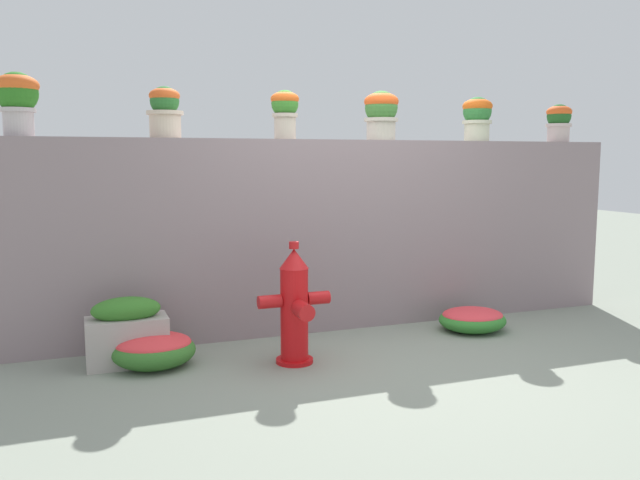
# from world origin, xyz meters

# --- Properties ---
(ground_plane) EXTENTS (24.00, 24.00, 0.00)m
(ground_plane) POSITION_xyz_m (0.00, 0.00, 0.00)
(ground_plane) COLOR gray
(stone_wall) EXTENTS (5.56, 0.36, 1.64)m
(stone_wall) POSITION_xyz_m (0.00, 1.08, 0.82)
(stone_wall) COLOR gray
(stone_wall) RESTS_ON ground
(potted_plant_0) EXTENTS (0.31, 0.31, 0.47)m
(potted_plant_0) POSITION_xyz_m (-2.47, 1.10, 1.93)
(potted_plant_0) COLOR #C0B4B4
(potted_plant_0) RESTS_ON stone_wall
(potted_plant_1) EXTENTS (0.29, 0.29, 0.40)m
(potted_plant_1) POSITION_xyz_m (-1.42, 1.09, 1.86)
(potted_plant_1) COLOR beige
(potted_plant_1) RESTS_ON stone_wall
(potted_plant_2) EXTENTS (0.24, 0.24, 0.41)m
(potted_plant_2) POSITION_xyz_m (-0.44, 1.06, 1.89)
(potted_plant_2) COLOR #BFB09C
(potted_plant_2) RESTS_ON stone_wall
(potted_plant_3) EXTENTS (0.30, 0.30, 0.43)m
(potted_plant_3) POSITION_xyz_m (0.44, 1.05, 1.89)
(potted_plant_3) COLOR #BDB4A2
(potted_plant_3) RESTS_ON stone_wall
(potted_plant_4) EXTENTS (0.28, 0.28, 0.41)m
(potted_plant_4) POSITION_xyz_m (1.44, 1.05, 1.88)
(potted_plant_4) COLOR beige
(potted_plant_4) RESTS_ON stone_wall
(potted_plant_5) EXTENTS (0.25, 0.25, 0.37)m
(potted_plant_5) POSITION_xyz_m (2.42, 1.09, 1.86)
(potted_plant_5) COLOR beige
(potted_plant_5) RESTS_ON stone_wall
(fire_hydrant) EXTENTS (0.54, 0.42, 0.89)m
(fire_hydrant) POSITION_xyz_m (-0.66, 0.17, 0.41)
(fire_hydrant) COLOR red
(fire_hydrant) RESTS_ON ground
(flower_bush_left) EXTENTS (0.59, 0.53, 0.20)m
(flower_bush_left) POSITION_xyz_m (1.07, 0.48, 0.11)
(flower_bush_left) COLOR #317C2D
(flower_bush_left) RESTS_ON ground
(flower_bush_right) EXTENTS (0.59, 0.53, 0.25)m
(flower_bush_right) POSITION_xyz_m (-1.63, 0.45, 0.13)
(flower_bush_right) COLOR #357029
(flower_bush_right) RESTS_ON ground
(planter_box) EXTENTS (0.57, 0.29, 0.50)m
(planter_box) POSITION_xyz_m (-1.81, 0.56, 0.24)
(planter_box) COLOR #AA9F9A
(planter_box) RESTS_ON ground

